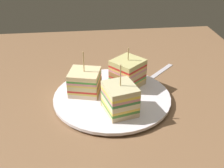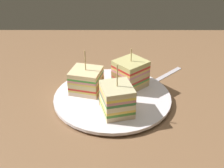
% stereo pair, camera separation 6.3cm
% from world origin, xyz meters
% --- Properties ---
extents(ground_plane, '(0.93, 0.84, 0.02)m').
position_xyz_m(ground_plane, '(0.00, 0.00, -0.01)').
color(ground_plane, brown).
extents(plate, '(0.26, 0.26, 0.01)m').
position_xyz_m(plate, '(0.00, 0.00, 0.01)').
color(plate, white).
rests_on(plate, ground_plane).
extents(sandwich_wedge_0, '(0.09, 0.09, 0.09)m').
position_xyz_m(sandwich_wedge_0, '(0.05, -0.04, 0.04)').
color(sandwich_wedge_0, '#E2C38A').
rests_on(sandwich_wedge_0, plate).
extents(sandwich_wedge_1, '(0.08, 0.08, 0.10)m').
position_xyz_m(sandwich_wedge_1, '(0.02, 0.06, 0.04)').
color(sandwich_wedge_1, beige).
rests_on(sandwich_wedge_1, plate).
extents(sandwich_wedge_2, '(0.08, 0.07, 0.11)m').
position_xyz_m(sandwich_wedge_2, '(-0.06, -0.01, 0.04)').
color(sandwich_wedge_2, beige).
rests_on(sandwich_wedge_2, plate).
extents(chip_pile, '(0.06, 0.07, 0.01)m').
position_xyz_m(chip_pile, '(0.01, -0.02, 0.02)').
color(chip_pile, '#F2C776').
rests_on(chip_pile, plate).
extents(spoon, '(0.12, 0.13, 0.01)m').
position_xyz_m(spoon, '(0.08, -0.10, 0.00)').
color(spoon, silver).
rests_on(spoon, ground_plane).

